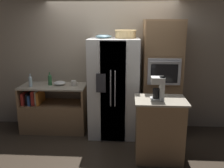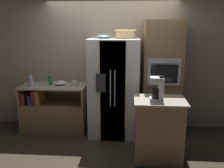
{
  "view_description": "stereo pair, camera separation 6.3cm",
  "coord_description": "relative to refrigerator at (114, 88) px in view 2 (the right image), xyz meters",
  "views": [
    {
      "loc": [
        0.3,
        -4.49,
        2.13
      ],
      "look_at": [
        0.03,
        -0.05,
        1.01
      ],
      "focal_mm": 40.0,
      "sensor_mm": 36.0,
      "label": 1
    },
    {
      "loc": [
        0.37,
        -4.49,
        2.13
      ],
      "look_at": [
        0.03,
        -0.05,
        1.01
      ],
      "focal_mm": 40.0,
      "sensor_mm": 36.0,
      "label": 2
    }
  ],
  "objects": [
    {
      "name": "bottle_short",
      "position": [
        -1.26,
        0.12,
        0.11
      ],
      "size": [
        0.07,
        0.07,
        0.25
      ],
      "color": "#33723F",
      "rests_on": "counter_left"
    },
    {
      "name": "bottle_tall",
      "position": [
        -1.59,
        -0.02,
        0.11
      ],
      "size": [
        0.06,
        0.06,
        0.25
      ],
      "color": "silver",
      "rests_on": "counter_left"
    },
    {
      "name": "island_counter",
      "position": [
        0.75,
        -0.9,
        -0.42
      ],
      "size": [
        0.78,
        0.58,
        0.98
      ],
      "color": "#93704C",
      "rests_on": "ground_plane"
    },
    {
      "name": "coffee_maker",
      "position": [
        0.71,
        -0.92,
        0.26
      ],
      "size": [
        0.2,
        0.17,
        0.35
      ],
      "color": "white",
      "rests_on": "island_counter"
    },
    {
      "name": "counter_left",
      "position": [
        -1.21,
        0.09,
        -0.57
      ],
      "size": [
        1.26,
        0.62,
        0.92
      ],
      "color": "#93704C",
      "rests_on": "ground_plane"
    },
    {
      "name": "wall_back",
      "position": [
        -0.07,
        0.43,
        0.48
      ],
      "size": [
        12.0,
        0.06,
        2.8
      ],
      "color": "tan",
      "rests_on": "ground_plane"
    },
    {
      "name": "mug",
      "position": [
        -0.78,
        0.09,
        0.05
      ],
      "size": [
        0.13,
        0.1,
        0.1
      ],
      "color": "silver",
      "rests_on": "counter_left"
    },
    {
      "name": "fruit_bowl",
      "position": [
        -0.19,
        0.04,
        0.95
      ],
      "size": [
        0.3,
        0.3,
        0.07
      ],
      "color": "#668C99",
      "rests_on": "refrigerator"
    },
    {
      "name": "mixing_bowl",
      "position": [
        -1.07,
        0.13,
        0.04
      ],
      "size": [
        0.23,
        0.23,
        0.08
      ],
      "color": "white",
      "rests_on": "counter_left"
    },
    {
      "name": "refrigerator",
      "position": [
        0.0,
        0.0,
        0.0
      ],
      "size": [
        0.91,
        0.82,
        1.83
      ],
      "color": "silver",
      "rests_on": "ground_plane"
    },
    {
      "name": "wall_oven",
      "position": [
        0.88,
        0.07,
        0.17
      ],
      "size": [
        0.69,
        0.7,
        2.16
      ],
      "color": "#93704C",
      "rests_on": "ground_plane"
    },
    {
      "name": "wicker_basket",
      "position": [
        0.2,
        0.06,
        1.0
      ],
      "size": [
        0.4,
        0.4,
        0.15
      ],
      "color": "tan",
      "rests_on": "refrigerator"
    },
    {
      "name": "ground_plane",
      "position": [
        -0.07,
        -0.03,
        -0.92
      ],
      "size": [
        20.0,
        20.0,
        0.0
      ],
      "primitive_type": "plane",
      "color": "#382D23"
    }
  ]
}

